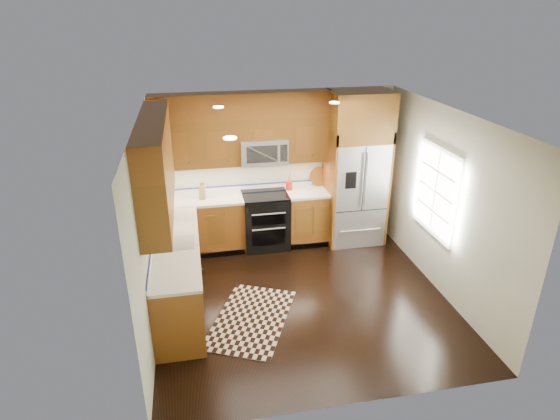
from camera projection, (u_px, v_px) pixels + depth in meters
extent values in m
plane|color=black|center=(302.00, 297.00, 6.68)|extent=(4.00, 4.00, 0.00)
cube|color=beige|center=(276.00, 167.00, 7.95)|extent=(4.00, 0.02, 2.60)
cube|color=beige|center=(148.00, 227.00, 5.80)|extent=(0.02, 4.00, 2.60)
cube|color=beige|center=(444.00, 203.00, 6.51)|extent=(0.02, 4.00, 2.60)
cube|color=white|center=(436.00, 191.00, 6.64)|extent=(0.04, 1.10, 1.30)
cube|color=white|center=(436.00, 191.00, 6.64)|extent=(0.02, 0.95, 1.15)
cube|color=brown|center=(202.00, 226.00, 7.79)|extent=(1.37, 0.60, 0.90)
cube|color=brown|center=(307.00, 217.00, 8.11)|extent=(0.72, 0.60, 0.90)
cube|color=brown|center=(178.00, 275.00, 6.38)|extent=(0.60, 2.40, 0.90)
cube|color=silver|center=(245.00, 197.00, 7.73)|extent=(2.85, 0.62, 0.04)
cube|color=silver|center=(175.00, 245.00, 6.19)|extent=(0.62, 2.40, 0.04)
cube|color=brown|center=(243.00, 141.00, 7.49)|extent=(2.85, 0.33, 0.75)
cube|color=brown|center=(158.00, 181.00, 5.80)|extent=(0.33, 2.40, 0.75)
cube|color=brown|center=(242.00, 105.00, 7.26)|extent=(2.85, 0.33, 0.40)
cube|color=brown|center=(153.00, 136.00, 5.57)|extent=(0.33, 2.40, 0.40)
cube|color=black|center=(265.00, 221.00, 7.95)|extent=(0.76, 0.64, 0.92)
cube|color=black|center=(265.00, 195.00, 7.76)|extent=(0.76, 0.60, 0.02)
cube|color=black|center=(269.00, 220.00, 7.60)|extent=(0.55, 0.01, 0.18)
cube|color=black|center=(269.00, 238.00, 7.73)|extent=(0.55, 0.01, 0.28)
cylinder|color=#B2B2B7|center=(269.00, 214.00, 7.53)|extent=(0.55, 0.02, 0.02)
cylinder|color=#B2B2B7|center=(269.00, 229.00, 7.64)|extent=(0.55, 0.02, 0.02)
cube|color=#B2B2B7|center=(263.00, 151.00, 7.58)|extent=(0.76, 0.40, 0.42)
cube|color=black|center=(262.00, 154.00, 7.40)|extent=(0.50, 0.01, 0.28)
cube|color=#B2B2B7|center=(355.00, 191.00, 8.01)|extent=(0.90, 0.74, 1.80)
cube|color=black|center=(364.00, 179.00, 7.53)|extent=(0.01, 0.01, 1.08)
cube|color=black|center=(351.00, 180.00, 7.49)|extent=(0.18, 0.01, 0.28)
cube|color=brown|center=(329.00, 188.00, 7.88)|extent=(0.04, 0.74, 2.00)
cube|color=brown|center=(381.00, 184.00, 8.05)|extent=(0.04, 0.74, 2.00)
cube|color=brown|center=(360.00, 116.00, 7.48)|extent=(0.98, 0.74, 0.80)
cube|color=#B2B2B7|center=(175.00, 243.00, 6.17)|extent=(0.50, 0.42, 0.02)
cylinder|color=#B2B2B7|center=(159.00, 228.00, 6.28)|extent=(0.02, 0.02, 0.28)
torus|color=#B2B2B7|center=(158.00, 221.00, 6.16)|extent=(0.18, 0.02, 0.18)
cube|color=black|center=(251.00, 319.00, 6.21)|extent=(1.43, 1.73, 0.01)
cube|color=#A27F4F|center=(202.00, 192.00, 7.59)|extent=(0.11, 0.14, 0.21)
cylinder|color=#B21915|center=(289.00, 186.00, 7.94)|extent=(0.11, 0.11, 0.15)
cylinder|color=brown|center=(319.00, 184.00, 8.17)|extent=(0.34, 0.34, 0.02)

